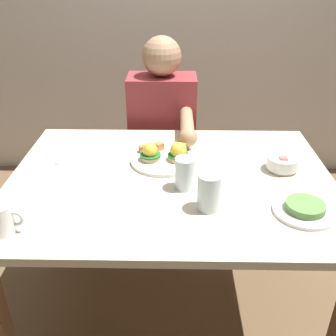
% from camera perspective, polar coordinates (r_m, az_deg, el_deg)
% --- Properties ---
extents(ground_plane, '(6.00, 6.00, 0.00)m').
position_cam_1_polar(ground_plane, '(1.91, 0.36, -21.04)').
color(ground_plane, brown).
extents(dining_table, '(1.20, 0.90, 0.74)m').
position_cam_1_polar(dining_table, '(1.49, 0.43, -4.96)').
color(dining_table, beige).
rests_on(dining_table, ground_plane).
extents(eggs_benedict_plate, '(0.27, 0.27, 0.09)m').
position_cam_1_polar(eggs_benedict_plate, '(1.53, -0.46, 1.75)').
color(eggs_benedict_plate, white).
rests_on(eggs_benedict_plate, dining_table).
extents(fruit_bowl, '(0.12, 0.12, 0.06)m').
position_cam_1_polar(fruit_bowl, '(1.53, 16.57, 0.71)').
color(fruit_bowl, white).
rests_on(fruit_bowl, dining_table).
extents(coffee_mug, '(0.11, 0.08, 0.09)m').
position_cam_1_polar(coffee_mug, '(1.23, -23.44, -6.77)').
color(coffee_mug, white).
rests_on(coffee_mug, dining_table).
extents(fork, '(0.11, 0.14, 0.00)m').
position_cam_1_polar(fork, '(1.62, -14.38, 1.50)').
color(fork, silver).
rests_on(fork, dining_table).
extents(water_glass_near, '(0.08, 0.08, 0.12)m').
position_cam_1_polar(water_glass_near, '(1.24, 6.07, -3.73)').
color(water_glass_near, silver).
rests_on(water_glass_near, dining_table).
extents(water_glass_far, '(0.07, 0.07, 0.11)m').
position_cam_1_polar(water_glass_far, '(1.35, 2.52, -1.05)').
color(water_glass_far, silver).
rests_on(water_glass_far, dining_table).
extents(side_plate, '(0.20, 0.20, 0.04)m').
position_cam_1_polar(side_plate, '(1.31, 19.51, -5.73)').
color(side_plate, white).
rests_on(side_plate, dining_table).
extents(diner_person, '(0.34, 0.54, 1.14)m').
position_cam_1_polar(diner_person, '(2.01, -0.78, 4.92)').
color(diner_person, '#33333D').
rests_on(diner_person, ground_plane).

